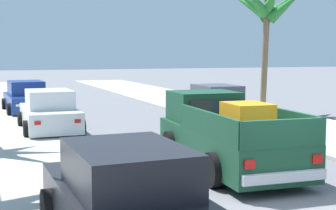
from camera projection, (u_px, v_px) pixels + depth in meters
ground_plane at (308, 210)px, 8.79m from camera, size 160.00×160.00×0.00m
sidewalk_right at (245, 115)px, 21.90m from camera, size 4.86×60.00×0.12m
curb_left at (11, 127)px, 18.35m from camera, size 0.16×60.00×0.10m
curb_right at (224, 117)px, 21.54m from camera, size 0.16×60.00×0.10m
pickup_truck at (225, 136)px, 12.01m from camera, size 2.41×5.30×1.80m
car_left_near at (216, 105)px, 20.24m from camera, size 2.07×4.28×1.54m
car_right_near at (26, 98)px, 23.10m from camera, size 2.17×4.32×1.54m
car_left_mid at (126, 201)px, 6.99m from camera, size 2.11×4.30×1.54m
car_left_far at (49, 113)px, 17.48m from camera, size 2.04×4.26×1.54m
palm_tree_left_fore at (266, 9)px, 22.35m from camera, size 3.41×3.69×5.87m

